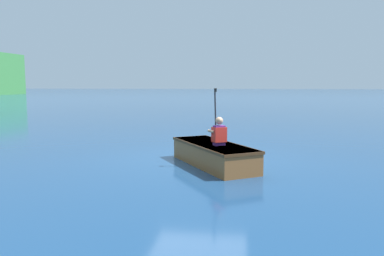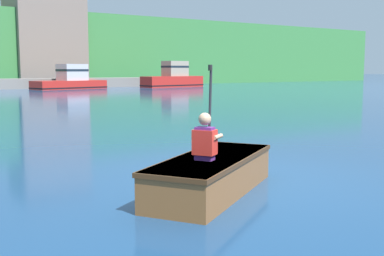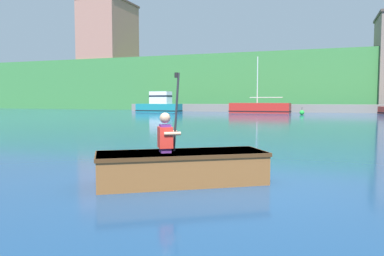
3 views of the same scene
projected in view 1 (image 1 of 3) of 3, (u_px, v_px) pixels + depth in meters
ground_plane at (198, 159)px, 9.45m from camera, size 300.00×300.00×0.00m
rowboat_foreground at (213, 153)px, 8.65m from camera, size 2.79×2.26×0.52m
person_paddler at (219, 132)px, 8.32m from camera, size 0.45×0.45×1.26m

